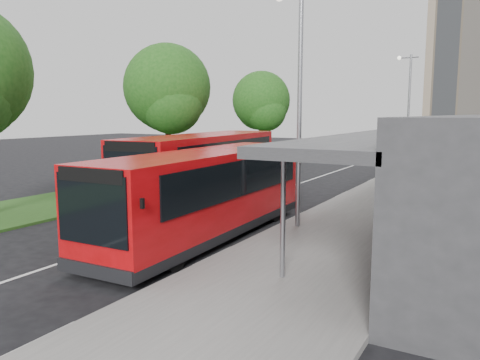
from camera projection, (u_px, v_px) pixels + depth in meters
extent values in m
plane|color=black|center=(167.00, 228.00, 16.80)|extent=(120.00, 120.00, 0.00)
cube|color=slate|center=(428.00, 174.00, 31.04)|extent=(5.00, 80.00, 0.15)
cube|color=#204315|center=(255.00, 164.00, 37.43)|extent=(5.00, 80.00, 0.10)
cube|color=silver|center=(316.00, 178.00, 29.70)|extent=(0.12, 70.00, 0.01)
cube|color=silver|center=(31.00, 344.00, 8.30)|extent=(0.12, 2.00, 0.01)
cube|color=silver|center=(214.00, 256.00, 13.46)|extent=(0.12, 2.00, 0.01)
cube|color=silver|center=(296.00, 216.00, 18.62)|extent=(0.12, 2.00, 0.01)
cube|color=silver|center=(342.00, 194.00, 23.78)|extent=(0.12, 2.00, 0.01)
cube|color=silver|center=(372.00, 180.00, 28.94)|extent=(0.12, 2.00, 0.01)
cube|color=silver|center=(393.00, 170.00, 34.10)|extent=(0.12, 2.00, 0.01)
cube|color=silver|center=(408.00, 162.00, 39.26)|extent=(0.12, 2.00, 0.01)
cube|color=silver|center=(420.00, 157.00, 44.42)|extent=(0.12, 2.00, 0.01)
cube|color=silver|center=(429.00, 152.00, 49.58)|extent=(0.12, 2.00, 0.01)
cube|color=silver|center=(436.00, 149.00, 54.74)|extent=(0.12, 2.00, 0.01)
cube|color=black|center=(451.00, 174.00, 19.29)|extent=(0.06, 24.00, 2.20)
cube|color=#2E2E30|center=(420.00, 132.00, 19.68)|extent=(2.80, 26.00, 0.25)
cylinder|color=gray|center=(283.00, 216.00, 11.09)|extent=(0.12, 0.12, 3.30)
cylinder|color=gray|center=(425.00, 152.00, 30.01)|extent=(0.12, 0.12, 3.30)
cylinder|color=#362215|center=(169.00, 149.00, 27.70)|extent=(0.36, 0.36, 3.96)
sphere|color=#1A4C14|center=(167.00, 87.00, 27.19)|extent=(5.04, 5.04, 5.04)
sphere|color=#1A4C14|center=(172.00, 103.00, 26.68)|extent=(3.60, 3.60, 3.60)
sphere|color=#1A4C14|center=(166.00, 99.00, 27.95)|extent=(3.96, 3.96, 3.96)
cylinder|color=#362215|center=(261.00, 141.00, 38.04)|extent=(0.36, 0.36, 3.65)
sphere|color=#1A4C14|center=(261.00, 100.00, 37.57)|extent=(4.64, 4.64, 4.64)
sphere|color=#1A4C14|center=(266.00, 110.00, 37.05)|extent=(3.31, 3.31, 3.31)
sphere|color=#1A4C14|center=(259.00, 108.00, 38.33)|extent=(3.65, 3.65, 3.65)
cylinder|color=gray|center=(299.00, 111.00, 15.88)|extent=(0.16, 0.16, 8.00)
cylinder|color=gray|center=(408.00, 112.00, 33.07)|extent=(0.16, 0.16, 8.00)
cylinder|color=gray|center=(408.00, 57.00, 32.64)|extent=(1.40, 0.10, 0.10)
sphere|color=silver|center=(399.00, 58.00, 32.93)|extent=(0.28, 0.28, 0.28)
cube|color=#B9090F|center=(206.00, 190.00, 15.23)|extent=(2.70, 10.04, 2.52)
cube|color=black|center=(207.00, 227.00, 15.41)|extent=(2.72, 10.07, 0.28)
cube|color=black|center=(91.00, 210.00, 10.81)|extent=(2.14, 0.12, 1.66)
cube|color=black|center=(269.00, 163.00, 19.56)|extent=(2.09, 0.12, 1.23)
cube|color=black|center=(180.00, 173.00, 15.98)|extent=(0.33, 8.54, 1.14)
cube|color=black|center=(243.00, 178.00, 14.86)|extent=(0.33, 8.54, 1.14)
cube|color=black|center=(94.00, 271.00, 11.01)|extent=(2.38, 0.16, 0.33)
cube|color=black|center=(90.00, 175.00, 10.69)|extent=(1.99, 0.11, 0.33)
cube|color=black|center=(58.00, 194.00, 11.58)|extent=(0.08, 0.08, 0.24)
cube|color=black|center=(142.00, 203.00, 10.35)|extent=(0.08, 0.08, 0.24)
cylinder|color=black|center=(115.00, 245.00, 13.03)|extent=(0.31, 0.86, 0.85)
cylinder|color=black|center=(173.00, 255.00, 12.11)|extent=(0.31, 0.86, 0.85)
cylinder|color=black|center=(228.00, 205.00, 18.69)|extent=(0.31, 0.86, 0.85)
cylinder|color=black|center=(274.00, 210.00, 17.76)|extent=(0.31, 0.86, 0.85)
cube|color=#B9090F|center=(204.00, 164.00, 21.62)|extent=(3.61, 11.08, 2.75)
cube|color=black|center=(204.00, 193.00, 21.81)|extent=(3.63, 11.10, 0.31)
cube|color=black|center=(130.00, 171.00, 16.65)|extent=(2.33, 0.27, 1.81)
cube|color=black|center=(250.00, 147.00, 26.48)|extent=(2.27, 0.26, 1.35)
cube|color=black|center=(183.00, 152.00, 22.37)|extent=(0.93, 9.29, 1.24)
cube|color=black|center=(232.00, 154.00, 21.29)|extent=(0.93, 9.29, 1.24)
cube|color=black|center=(131.00, 216.00, 16.87)|extent=(2.59, 0.32, 0.36)
cube|color=black|center=(129.00, 147.00, 16.52)|extent=(2.17, 0.24, 0.36)
cube|color=black|center=(102.00, 162.00, 17.41)|extent=(0.09, 0.09, 0.26)
cube|color=black|center=(168.00, 165.00, 16.23)|extent=(0.09, 0.09, 0.26)
cylinder|color=black|center=(139.00, 203.00, 19.06)|extent=(0.40, 0.96, 0.93)
cylinder|color=black|center=(185.00, 207.00, 18.17)|extent=(0.40, 0.96, 0.93)
cylinder|color=black|center=(218.00, 180.00, 25.42)|extent=(0.40, 0.96, 0.93)
cylinder|color=black|center=(255.00, 183.00, 24.53)|extent=(0.40, 0.96, 0.93)
cylinder|color=#341D15|center=(383.00, 183.00, 23.86)|extent=(0.55, 0.55, 0.79)
cylinder|color=yellow|center=(399.00, 170.00, 28.95)|extent=(0.19, 0.19, 0.91)
imported|color=#570C0F|center=(405.00, 148.00, 48.61)|extent=(1.42, 3.16, 1.06)
imported|color=navy|center=(388.00, 143.00, 54.81)|extent=(2.67, 4.22, 1.31)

